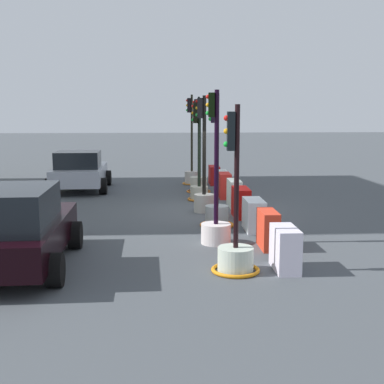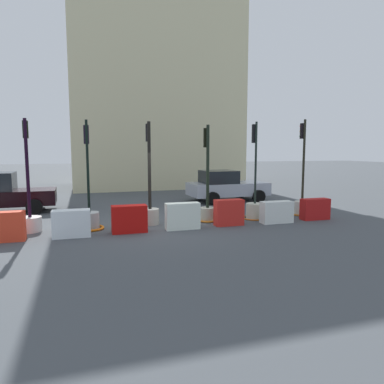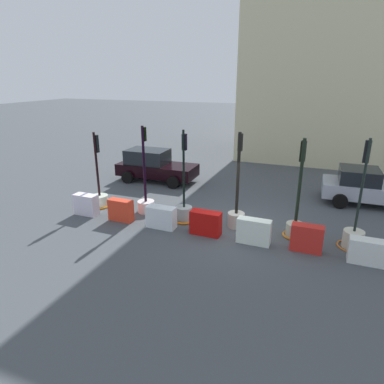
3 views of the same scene
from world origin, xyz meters
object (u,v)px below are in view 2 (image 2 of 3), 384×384
Objects in this scene: construction_barrier_2 at (71,223)px; construction_barrier_5 at (229,212)px; traffic_light_1 at (30,213)px; car_silver_hatchback at (226,186)px; construction_barrier_1 at (7,227)px; construction_barrier_6 at (277,212)px; traffic_light_4 at (207,204)px; construction_barrier_7 at (315,209)px; traffic_light_2 at (89,214)px; traffic_light_5 at (255,204)px; traffic_light_3 at (150,204)px; traffic_light_6 at (302,200)px; construction_barrier_4 at (183,216)px; construction_barrier_3 at (129,219)px.

construction_barrier_5 is (5.17, 0.09, 0.04)m from construction_barrier_2.
car_silver_hatchback is at bearing 27.02° from traffic_light_1.
construction_barrier_6 is at bearing -0.30° from construction_barrier_1.
traffic_light_4 is at bearing 12.58° from construction_barrier_2.
construction_barrier_6 is 1.72m from construction_barrier_7.
traffic_light_1 is at bearing 179.07° from traffic_light_4.
car_silver_hatchback is at bearing 34.25° from traffic_light_2.
traffic_light_5 reaches higher than construction_barrier_6.
construction_barrier_1 is 0.89× the size of construction_barrier_2.
construction_barrier_1 is 0.85× the size of construction_barrier_6.
traffic_light_2 is at bearing -175.42° from traffic_light_3.
construction_barrier_6 is at bearing -14.38° from traffic_light_3.
construction_barrier_5 is (6.45, -1.06, -0.16)m from traffic_light_1.
construction_barrier_6 is (-1.81, -1.08, -0.22)m from traffic_light_6.
construction_barrier_7 is at bearing 0.87° from construction_barrier_4.
construction_barrier_5 is at bearing -9.35° from traffic_light_1.
traffic_light_3 reaches higher than construction_barrier_1.
car_silver_hatchback reaches higher than construction_barrier_2.
traffic_light_4 is (6.01, -0.10, 0.04)m from traffic_light_1.
traffic_light_5 reaches higher than car_silver_hatchback.
traffic_light_1 is at bearing 173.80° from construction_barrier_7.
traffic_light_4 is 3.22× the size of construction_barrier_7.
construction_barrier_5 is (-3.61, -0.94, -0.16)m from traffic_light_6.
traffic_light_1 reaches higher than construction_barrier_6.
traffic_light_2 is 1.47m from construction_barrier_3.
construction_barrier_1 is at bearing -174.40° from traffic_light_6.
traffic_light_1 is 3.16× the size of construction_barrier_4.
traffic_light_6 is 3.43× the size of construction_barrier_3.
construction_barrier_2 is at bearing -0.15° from construction_barrier_1.
traffic_light_5 is at bearing 111.12° from construction_barrier_6.
construction_barrier_4 is (0.88, -1.09, -0.27)m from traffic_light_3.
traffic_light_2 is at bearing 59.23° from construction_barrier_2.
traffic_light_2 reaches higher than construction_barrier_1.
traffic_light_3 is 6.19m from traffic_light_6.
traffic_light_4 is 4.05m from traffic_light_6.
traffic_light_4 is 1.87m from traffic_light_5.
traffic_light_1 reaches higher than construction_barrier_3.
traffic_light_1 is 0.98× the size of traffic_light_5.
traffic_light_3 is at bearing 170.61° from construction_barrier_7.
traffic_light_4 is at bearing -0.93° from traffic_light_1.
traffic_light_2 is 6.50m from construction_barrier_6.
construction_barrier_6 is (8.25, -1.20, -0.22)m from traffic_light_1.
traffic_light_5 is 0.91× the size of car_silver_hatchback.
traffic_light_2 is 3.62× the size of construction_barrier_1.
construction_barrier_6 is at bearing -26.13° from traffic_light_4.
construction_barrier_6 is (2.24, -1.10, -0.25)m from traffic_light_4.
construction_barrier_7 is at bearing -95.66° from traffic_light_6.
traffic_light_2 is 8.24m from traffic_light_6.
traffic_light_1 is 3.09× the size of construction_barrier_6.
construction_barrier_5 reaches higher than construction_barrier_7.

